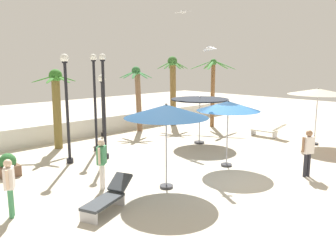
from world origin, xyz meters
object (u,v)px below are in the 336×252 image
at_px(patio_umbrella_5, 228,106).
at_px(seagull_0, 183,12).
at_px(palm_tree_0, 138,90).
at_px(palm_tree_3, 213,84).
at_px(palm_tree_1, 173,83).
at_px(lamp_post_2, 95,99).
at_px(guest_2, 102,159).
at_px(lamp_post_3, 104,105).
at_px(planter, 8,166).
at_px(guest_0, 308,149).
at_px(lamp_post_0, 67,101).
at_px(guest_1, 9,183).
at_px(patio_umbrella_4, 200,101).
at_px(seagull_1, 210,49).
at_px(palm_tree_2, 57,99).
at_px(lamp_post_1, 102,96).
at_px(lounge_chair_1, 268,130).
at_px(patio_umbrella_2, 166,112).
at_px(lounge_chair_0, 108,197).
at_px(patio_umbrella_1, 318,92).

bearing_deg(patio_umbrella_5, seagull_0, 59.71).
distance_m(palm_tree_0, palm_tree_3, 4.95).
distance_m(palm_tree_1, lamp_post_2, 7.69).
relative_size(palm_tree_3, guest_2, 2.61).
xyz_separation_m(lamp_post_3, planter, (-3.90, 0.55, -1.97)).
distance_m(guest_0, planter, 10.96).
bearing_deg(seagull_0, lamp_post_0, -175.81).
distance_m(patio_umbrella_5, lamp_post_2, 6.24).
bearing_deg(guest_1, lamp_post_2, 38.54).
xyz_separation_m(patio_umbrella_4, seagull_1, (-2.49, -2.54, 2.48)).
height_order(palm_tree_0, palm_tree_2, palm_tree_0).
xyz_separation_m(lamp_post_1, lounge_chair_1, (6.39, -6.72, -1.89)).
xyz_separation_m(palm_tree_1, lounge_chair_1, (1.11, -6.40, -2.41)).
relative_size(lamp_post_0, lamp_post_3, 0.99).
xyz_separation_m(palm_tree_1, planter, (-11.72, -3.03, -2.43)).
height_order(patio_umbrella_2, lamp_post_3, lamp_post_3).
bearing_deg(lamp_post_2, palm_tree_3, 0.09).
xyz_separation_m(patio_umbrella_5, lounge_chair_1, (6.11, 1.56, -2.02)).
bearing_deg(seagull_1, palm_tree_0, 72.63).
bearing_deg(lamp_post_0, lounge_chair_1, -17.43).
xyz_separation_m(palm_tree_3, planter, (-13.18, -0.86, -2.42)).
bearing_deg(guest_2, lounge_chair_0, -118.95).
bearing_deg(guest_2, patio_umbrella_4, 15.11).
bearing_deg(palm_tree_3, seagull_1, -143.28).
relative_size(patio_umbrella_5, palm_tree_1, 0.59).
xyz_separation_m(lamp_post_0, lamp_post_2, (1.93, 0.95, -0.11)).
relative_size(patio_umbrella_1, lamp_post_2, 0.65).
distance_m(seagull_0, planter, 11.78).
distance_m(lamp_post_0, seagull_1, 6.09).
distance_m(patio_umbrella_1, palm_tree_3, 6.76).
distance_m(palm_tree_0, planter, 9.52).
height_order(palm_tree_1, lamp_post_1, palm_tree_1).
xyz_separation_m(patio_umbrella_5, palm_tree_3, (6.46, 5.79, 0.38)).
bearing_deg(lounge_chair_1, patio_umbrella_1, -87.23).
xyz_separation_m(lounge_chair_0, seagull_1, (5.64, 0.96, 4.25)).
xyz_separation_m(lamp_post_0, lounge_chair_1, (10.40, -3.26, -2.18)).
xyz_separation_m(lamp_post_3, lounge_chair_1, (8.93, -2.81, -1.95)).
bearing_deg(palm_tree_3, lamp_post_3, -171.34).
relative_size(patio_umbrella_2, palm_tree_1, 0.63).
distance_m(lamp_post_2, guest_0, 9.35).
height_order(palm_tree_0, planter, palm_tree_0).
distance_m(patio_umbrella_4, lounge_chair_1, 4.58).
bearing_deg(palm_tree_2, lounge_chair_1, -31.89).
distance_m(lamp_post_0, guest_1, 5.31).
bearing_deg(guest_0, patio_umbrella_2, 147.67).
bearing_deg(patio_umbrella_1, guest_1, 170.79).
bearing_deg(patio_umbrella_2, lounge_chair_0, -177.26).
bearing_deg(lamp_post_2, guest_2, -121.03).
bearing_deg(lamp_post_3, seagull_1, -53.71).
xyz_separation_m(patio_umbrella_1, guest_1, (-14.17, 2.30, -1.71)).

